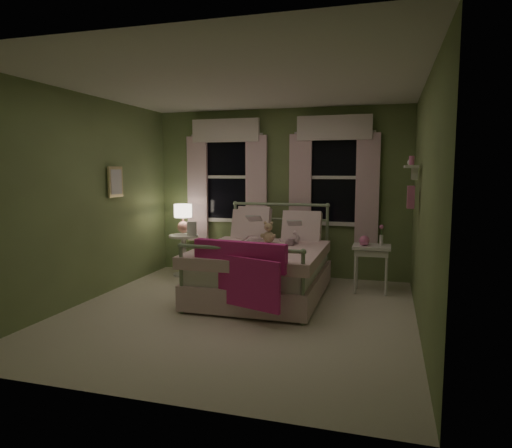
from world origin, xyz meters
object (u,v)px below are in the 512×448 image
(child_right, at_px, (291,225))
(child_left, at_px, (252,220))
(teddy_bear, at_px, (269,234))
(bed, at_px, (263,268))
(nightstand_left, at_px, (184,249))
(table_lamp, at_px, (183,215))
(nightstand_right, at_px, (372,253))

(child_right, bearing_deg, child_left, -4.90)
(teddy_bear, bearing_deg, child_right, 29.50)
(bed, distance_m, teddy_bear, 0.50)
(child_right, xyz_separation_m, nightstand_left, (-1.80, 0.36, -0.49))
(child_right, relative_size, table_lamp, 1.51)
(table_lamp, relative_size, nightstand_right, 0.71)
(child_left, bearing_deg, nightstand_left, -13.50)
(bed, distance_m, nightstand_right, 1.50)
(nightstand_left, bearing_deg, table_lamp, -45.00)
(child_right, distance_m, nightstand_left, 1.90)
(nightstand_left, height_order, nightstand_right, same)
(child_left, distance_m, teddy_bear, 0.36)
(child_right, bearing_deg, table_lamp, -16.19)
(teddy_bear, xyz_separation_m, table_lamp, (-1.52, 0.52, 0.16))
(bed, bearing_deg, teddy_bear, 88.85)
(teddy_bear, relative_size, nightstand_left, 0.46)
(teddy_bear, bearing_deg, table_lamp, 161.19)
(table_lamp, xyz_separation_m, nightstand_right, (2.88, -0.22, -0.40))
(bed, height_order, table_lamp, bed)
(nightstand_left, bearing_deg, teddy_bear, -18.81)
(teddy_bear, height_order, table_lamp, table_lamp)
(teddy_bear, xyz_separation_m, nightstand_right, (1.36, 0.30, -0.24))
(bed, xyz_separation_m, child_right, (0.29, 0.43, 0.54))
(child_left, bearing_deg, child_right, -177.34)
(teddy_bear, height_order, nightstand_left, teddy_bear)
(bed, height_order, child_left, child_left)
(teddy_bear, xyz_separation_m, nightstand_left, (-1.52, 0.52, -0.37))
(bed, xyz_separation_m, child_left, (-0.27, 0.43, 0.58))
(child_left, xyz_separation_m, child_right, (0.56, 0.00, -0.05))
(table_lamp, height_order, nightstand_right, table_lamp)
(child_right, relative_size, nightstand_right, 1.07)
(bed, xyz_separation_m, teddy_bear, (0.01, 0.27, 0.42))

